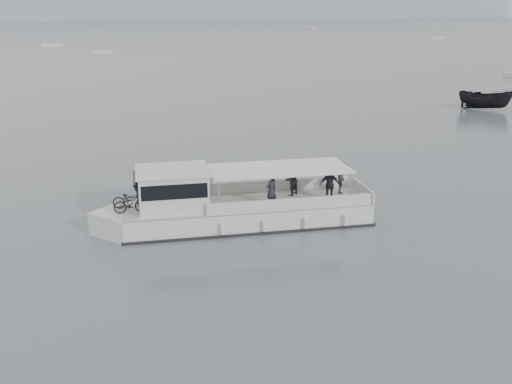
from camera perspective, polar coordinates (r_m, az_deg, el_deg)
ground at (r=32.55m, az=-0.98°, el=-0.78°), size 1400.00×1400.00×0.00m
tour_boat at (r=28.45m, az=-3.28°, el=-1.53°), size 13.82×7.11×5.86m
dark_motorboat at (r=67.13m, az=21.97°, el=8.56°), size 5.18×5.69×2.17m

